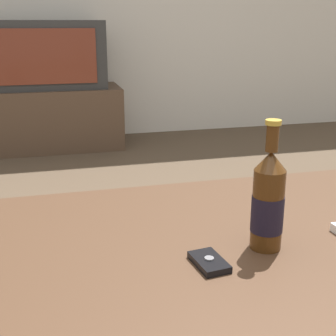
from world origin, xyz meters
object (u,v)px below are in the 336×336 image
(television, at_px, (44,55))
(cell_phone, at_px, (209,262))
(beer_bottle, at_px, (268,202))
(tv_stand, at_px, (49,118))

(television, xyz_separation_m, cell_phone, (0.29, -2.76, -0.23))
(television, bearing_deg, beer_bottle, -81.03)
(television, bearing_deg, tv_stand, 90.00)
(tv_stand, relative_size, beer_bottle, 3.78)
(beer_bottle, bearing_deg, cell_phone, -163.10)
(beer_bottle, xyz_separation_m, cell_phone, (-0.14, -0.04, -0.10))
(tv_stand, height_order, television, television)
(television, relative_size, beer_bottle, 3.04)
(tv_stand, height_order, cell_phone, cell_phone)
(television, xyz_separation_m, beer_bottle, (0.43, -2.71, -0.14))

